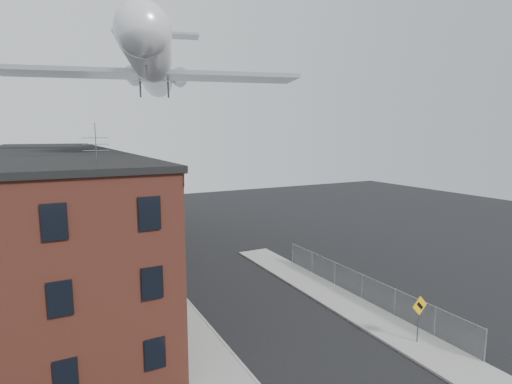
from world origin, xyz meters
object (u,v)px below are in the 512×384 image
Objects in this scene: utility_pole at (140,218)px; warning_sign at (419,312)px; street_tree at (124,212)px; car_near at (160,255)px; car_mid at (166,243)px; car_far at (135,229)px; airplane at (153,66)px.

warning_sign is at bearing -59.52° from utility_pole.
utility_pole is (-11.20, 19.03, 2.79)m from warning_sign.
utility_pole is at bearing -91.89° from street_tree.
warning_sign is 0.31× the size of utility_pole.
car_near is 4.83m from car_mid.
car_mid is 7.18m from car_far.
airplane is at bearing -91.10° from car_far.
car_near is (-9.20, 20.92, -1.22)m from warning_sign.
car_far is (-1.75, 6.96, 0.16)m from car_mid.
car_far reaches higher than car_near.
warning_sign is at bearing -61.33° from car_near.
car_near is at bearing -107.53° from car_mid.
airplane is at bearing -117.73° from car_mid.
airplane is (-8.44, 23.80, 15.96)m from warning_sign.
street_tree is 1.10× the size of car_far.
car_mid is at bearing 58.52° from airplane.
car_far is at bearing 94.93° from car_near.
car_near is 0.82× the size of car_far.
street_tree is (0.33, 9.92, -1.22)m from utility_pole.
warning_sign is 22.88m from car_near.
airplane is at bearing 59.96° from utility_pole.
warning_sign is 26.52m from car_mid.
car_far is (-9.20, 32.38, -1.20)m from warning_sign.
warning_sign is at bearing -69.42° from street_tree.
utility_pole reaches higher than car_near.
airplane is (0.76, 2.88, 17.18)m from car_near.
car_near is (2.00, 1.89, -4.01)m from utility_pole.
utility_pole reaches higher than car_mid.
airplane is at bearing 80.15° from car_near.
airplane is (-0.99, -1.62, 17.31)m from car_mid.
warning_sign is 0.59× the size of car_far.
utility_pole is at bearing -131.65° from car_near.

